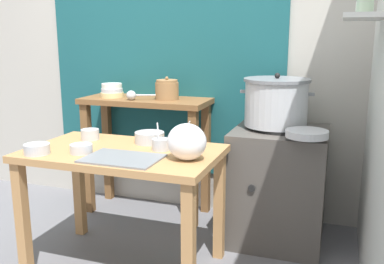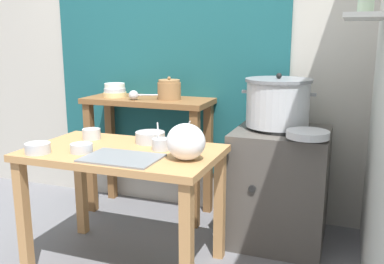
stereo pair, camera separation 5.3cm
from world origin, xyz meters
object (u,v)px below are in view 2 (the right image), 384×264
at_px(stove_block, 280,185).
at_px(prep_bowl_0, 82,148).
at_px(prep_bowl_3, 161,144).
at_px(bowl_stack_enamel, 115,91).
at_px(back_shelf_table, 149,127).
at_px(clay_pot, 169,90).
at_px(wide_pan, 308,134).
at_px(steamer_pot, 278,102).
at_px(prep_table, 123,168).
at_px(plastic_bag, 186,142).
at_px(serving_tray, 122,158).
at_px(ladle, 135,95).
at_px(prep_bowl_1, 91,133).
at_px(prep_bowl_5, 183,142).
at_px(prep_bowl_2, 150,137).
at_px(prep_bowl_4, 38,148).

relative_size(stove_block, prep_bowl_0, 6.28).
bearing_deg(prep_bowl_3, bowl_stack_enamel, 135.15).
distance_m(back_shelf_table, clay_pot, 0.34).
bearing_deg(wide_pan, steamer_pot, 129.40).
distance_m(stove_block, prep_bowl_0, 1.32).
bearing_deg(bowl_stack_enamel, prep_table, -57.37).
height_order(clay_pot, wide_pan, clay_pot).
height_order(prep_table, plastic_bag, plastic_bag).
distance_m(plastic_bag, prep_bowl_0, 0.61).
bearing_deg(serving_tray, ladle, 112.96).
relative_size(prep_table, prep_bowl_3, 7.22).
relative_size(plastic_bag, wide_pan, 0.84).
distance_m(back_shelf_table, prep_bowl_1, 0.64).
relative_size(prep_bowl_0, prep_bowl_5, 0.81).
bearing_deg(back_shelf_table, prep_table, -74.22).
distance_m(wide_pan, prep_bowl_0, 1.29).
bearing_deg(prep_bowl_2, prep_bowl_0, -127.82).
relative_size(prep_table, prep_bowl_5, 7.19).
xyz_separation_m(back_shelf_table, ladle, (-0.05, -0.11, 0.26)).
height_order(prep_table, back_shelf_table, back_shelf_table).
distance_m(serving_tray, prep_bowl_1, 0.52).
xyz_separation_m(prep_table, prep_bowl_1, (-0.31, 0.16, 0.15)).
bearing_deg(prep_bowl_0, serving_tray, -7.81).
height_order(steamer_pot, wide_pan, steamer_pot).
relative_size(clay_pot, prep_bowl_4, 1.22).
bearing_deg(prep_table, back_shelf_table, 105.78).
bearing_deg(prep_bowl_0, prep_bowl_5, 33.45).
xyz_separation_m(prep_table, back_shelf_table, (-0.22, 0.79, 0.07)).
distance_m(clay_pot, serving_tray, 1.00).
height_order(clay_pot, prep_bowl_5, clay_pot).
bearing_deg(prep_table, prep_bowl_3, 18.70).
bearing_deg(clay_pot, prep_bowl_4, -109.17).
height_order(ladle, prep_bowl_1, ladle).
xyz_separation_m(prep_bowl_1, prep_bowl_3, (0.52, -0.09, 0.00)).
bearing_deg(prep_bowl_5, plastic_bag, -65.74).
bearing_deg(stove_block, prep_bowl_5, -136.83).
xyz_separation_m(prep_bowl_2, prep_bowl_4, (-0.48, -0.43, -0.01)).
height_order(prep_bowl_1, prep_bowl_4, prep_bowl_1).
distance_m(bowl_stack_enamel, ladle, 0.24).
bearing_deg(stove_block, back_shelf_table, 172.77).
relative_size(steamer_pot, prep_bowl_3, 3.11).
relative_size(ladle, wide_pan, 1.16).
bearing_deg(plastic_bag, stove_block, 62.01).
bearing_deg(prep_table, clay_pot, 93.46).
xyz_separation_m(bowl_stack_enamel, prep_bowl_5, (0.79, -0.58, -0.20)).
distance_m(prep_table, prep_bowl_5, 0.38).
distance_m(ladle, prep_bowl_1, 0.55).
bearing_deg(bowl_stack_enamel, back_shelf_table, 5.43).
bearing_deg(bowl_stack_enamel, steamer_pot, -3.88).
bearing_deg(stove_block, wide_pan, -53.96).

